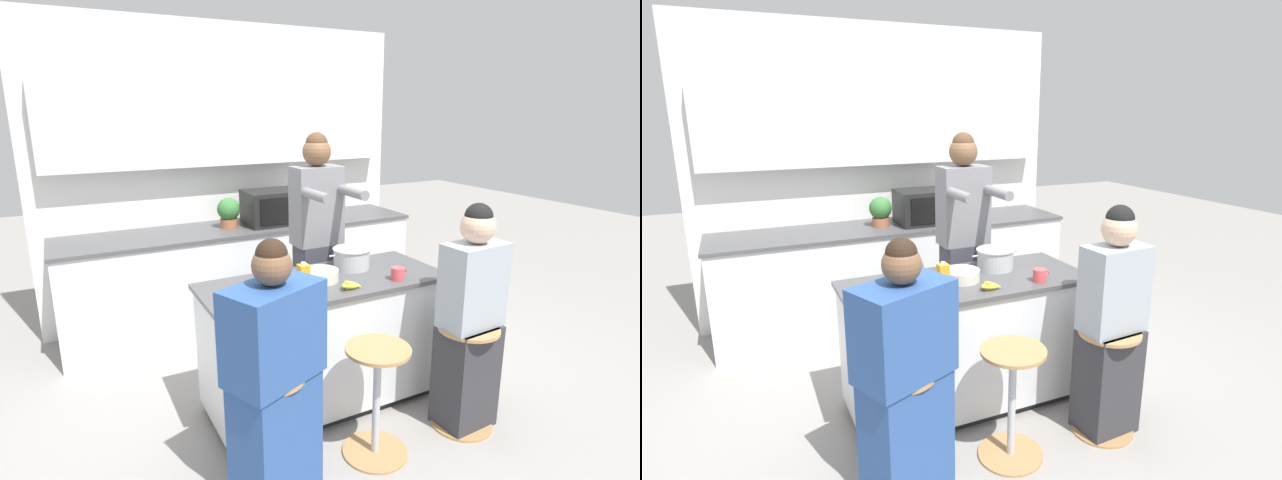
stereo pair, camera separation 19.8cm
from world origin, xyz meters
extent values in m
plane|color=gray|center=(0.00, 0.00, 0.00)|extent=(16.00, 16.00, 0.00)
cube|color=silver|center=(0.00, 1.90, 1.35)|extent=(3.44, 0.06, 2.70)
cube|color=silver|center=(0.00, 1.79, 1.83)|extent=(3.16, 0.16, 0.75)
cube|color=silver|center=(0.00, 1.53, 0.45)|extent=(3.16, 0.66, 0.89)
cube|color=#4C4C4F|center=(0.00, 1.53, 0.91)|extent=(3.19, 0.69, 0.03)
cube|color=black|center=(0.00, 0.00, 0.03)|extent=(1.48, 0.56, 0.06)
cube|color=silver|center=(0.00, 0.00, 0.46)|extent=(1.56, 0.64, 0.79)
cube|color=#4C4C4F|center=(0.00, 0.00, 0.87)|extent=(1.60, 0.68, 0.03)
cylinder|color=#B7BABC|center=(-0.64, -0.60, 0.33)|extent=(0.04, 0.04, 0.64)
cylinder|color=tan|center=(-0.64, -0.60, 0.66)|extent=(0.37, 0.37, 0.02)
cylinder|color=tan|center=(0.00, -0.61, 0.01)|extent=(0.38, 0.38, 0.01)
cylinder|color=#B7BABC|center=(0.00, -0.61, 0.33)|extent=(0.04, 0.04, 0.64)
cylinder|color=tan|center=(0.00, -0.61, 0.66)|extent=(0.37, 0.37, 0.02)
cylinder|color=tan|center=(0.64, -0.65, 0.01)|extent=(0.38, 0.38, 0.01)
cylinder|color=#B7BABC|center=(0.64, -0.65, 0.33)|extent=(0.04, 0.04, 0.64)
cylinder|color=tan|center=(0.64, -0.65, 0.66)|extent=(0.37, 0.37, 0.02)
cube|color=#383842|center=(0.22, 0.54, 0.48)|extent=(0.30, 0.22, 0.97)
cube|color=slate|center=(0.22, 0.54, 1.26)|extent=(0.36, 0.22, 0.58)
cylinder|color=slate|center=(0.08, 0.27, 1.38)|extent=(0.07, 0.32, 0.07)
cylinder|color=slate|center=(0.37, 0.27, 1.38)|extent=(0.07, 0.32, 0.07)
sphere|color=brown|center=(0.22, 0.54, 1.65)|extent=(0.21, 0.21, 0.21)
sphere|color=#513823|center=(0.22, 0.54, 1.71)|extent=(0.16, 0.16, 0.16)
cube|color=#2D5193|center=(-0.63, -0.63, 0.34)|extent=(0.50, 0.41, 0.67)
cube|color=#2D5193|center=(-0.63, -0.63, 0.91)|extent=(0.54, 0.45, 0.48)
sphere|color=brown|center=(-0.63, -0.63, 1.25)|extent=(0.25, 0.25, 0.19)
sphere|color=black|center=(-0.63, -0.63, 1.30)|extent=(0.20, 0.20, 0.15)
cube|color=#333338|center=(0.66, -0.63, 0.34)|extent=(0.36, 0.28, 0.67)
cube|color=#9EA8B2|center=(0.66, -0.63, 0.93)|extent=(0.39, 0.24, 0.52)
sphere|color=#DBB293|center=(0.66, -0.63, 1.29)|extent=(0.22, 0.22, 0.20)
sphere|color=black|center=(0.66, -0.63, 1.35)|extent=(0.17, 0.17, 0.16)
cylinder|color=#B7BABC|center=(0.28, 0.13, 0.95)|extent=(0.25, 0.25, 0.13)
cylinder|color=#B7BABC|center=(0.28, 0.13, 1.02)|extent=(0.26, 0.26, 0.01)
cylinder|color=#B7BABC|center=(0.13, 0.13, 0.99)|extent=(0.05, 0.01, 0.01)
cylinder|color=#B7BABC|center=(0.43, 0.13, 0.99)|extent=(0.05, 0.01, 0.01)
cylinder|color=silver|center=(-0.03, 0.00, 0.92)|extent=(0.24, 0.24, 0.07)
cylinder|color=orange|center=(-0.43, -0.21, 0.92)|extent=(0.09, 0.09, 0.08)
torus|color=orange|center=(-0.38, -0.21, 0.92)|extent=(0.04, 0.01, 0.04)
cylinder|color=#DB4C51|center=(0.41, -0.22, 0.92)|extent=(0.09, 0.09, 0.08)
torus|color=#DB4C51|center=(0.47, -0.22, 0.93)|extent=(0.04, 0.01, 0.04)
ellipsoid|color=yellow|center=(0.05, -0.24, 0.90)|extent=(0.12, 0.04, 0.05)
ellipsoid|color=yellow|center=(0.02, -0.21, 0.90)|extent=(0.09, 0.11, 0.05)
ellipsoid|color=yellow|center=(0.08, -0.21, 0.90)|extent=(0.10, 0.10, 0.05)
cube|color=gold|center=(-0.20, -0.09, 0.96)|extent=(0.06, 0.06, 0.16)
cylinder|color=white|center=(-0.20, -0.09, 1.04)|extent=(0.03, 0.03, 0.02)
cube|color=black|center=(0.29, 1.49, 1.08)|extent=(0.55, 0.39, 0.31)
cube|color=black|center=(0.24, 1.29, 1.08)|extent=(0.34, 0.01, 0.23)
cube|color=black|center=(0.49, 1.29, 1.08)|extent=(0.10, 0.01, 0.25)
cylinder|color=#A86042|center=(-0.14, 1.53, 0.96)|extent=(0.16, 0.16, 0.08)
sphere|color=#387538|center=(-0.14, 1.53, 1.09)|extent=(0.20, 0.20, 0.20)
camera|label=1|loc=(-1.46, -2.67, 1.96)|focal=28.00mm
camera|label=2|loc=(-1.29, -2.76, 1.96)|focal=28.00mm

